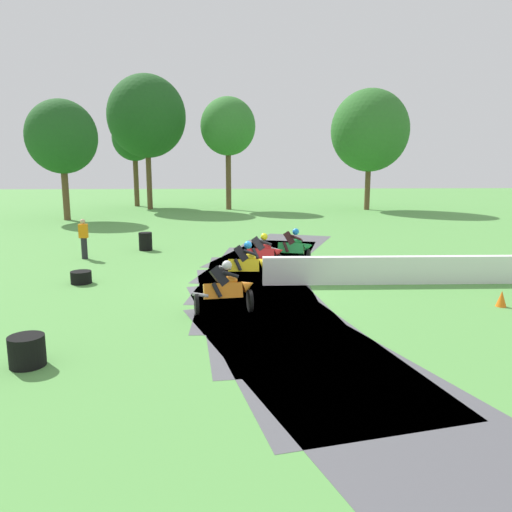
{
  "coord_description": "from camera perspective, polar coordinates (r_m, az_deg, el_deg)",
  "views": [
    {
      "loc": [
        -0.7,
        -15.46,
        3.85
      ],
      "look_at": [
        0.01,
        0.21,
        0.9
      ],
      "focal_mm": 34.79,
      "sensor_mm": 36.0,
      "label": 1
    }
  ],
  "objects": [
    {
      "name": "motorcycle_trailing_yellow",
      "position": [
        16.05,
        -1.16,
        -0.85
      ],
      "size": [
        1.69,
        0.8,
        1.43
      ],
      "color": "black",
      "rests_on": "ground"
    },
    {
      "name": "motorcycle_lead_green",
      "position": [
        19.35,
        4.29,
        1.07
      ],
      "size": [
        1.73,
        1.14,
        1.43
      ],
      "color": "black",
      "rests_on": "ground"
    },
    {
      "name": "ground_plane",
      "position": [
        15.95,
        0.01,
        -3.32
      ],
      "size": [
        120.0,
        120.0,
        0.0
      ],
      "primitive_type": "plane",
      "color": "#569947"
    },
    {
      "name": "tire_stack_near",
      "position": [
        22.69,
        -12.58,
        1.65
      ],
      "size": [
        0.59,
        0.59,
        0.8
      ],
      "color": "black",
      "rests_on": "ground"
    },
    {
      "name": "tree_far_right",
      "position": [
        42.54,
        12.95,
        13.87
      ],
      "size": [
        6.3,
        6.3,
        9.74
      ],
      "color": "brown",
      "rests_on": "ground"
    },
    {
      "name": "tree_far_left",
      "position": [
        36.29,
        -21.44,
        12.62
      ],
      "size": [
        4.65,
        4.65,
        8.01
      ],
      "color": "brown",
      "rests_on": "ground"
    },
    {
      "name": "tire_stack_mid_b",
      "position": [
        10.64,
        -24.83,
        -9.88
      ],
      "size": [
        0.68,
        0.68,
        0.6
      ],
      "color": "black",
      "rests_on": "ground"
    },
    {
      "name": "tree_behind_barrier",
      "position": [
        46.11,
        -13.82,
        13.02
      ],
      "size": [
        3.87,
        3.87,
        8.08
      ],
      "color": "brown",
      "rests_on": "ground"
    },
    {
      "name": "tree_mid_rise",
      "position": [
        42.99,
        -12.46,
        15.39
      ],
      "size": [
        6.37,
        6.37,
        10.94
      ],
      "color": "brown",
      "rests_on": "ground"
    },
    {
      "name": "tree_distant",
      "position": [
        41.87,
        -3.24,
        14.61
      ],
      "size": [
        4.49,
        4.49,
        9.15
      ],
      "color": "brown",
      "rests_on": "ground"
    },
    {
      "name": "safety_barrier",
      "position": [
        17.1,
        20.29,
        -1.49
      ],
      "size": [
        11.44,
        0.44,
        0.9
      ],
      "primitive_type": "cube",
      "rotation": [
        0.0,
        0.0,
        4.7
      ],
      "color": "white",
      "rests_on": "ground"
    },
    {
      "name": "motorcycle_fourth_orange",
      "position": [
        12.98,
        -3.51,
        -3.71
      ],
      "size": [
        1.67,
        0.98,
        1.43
      ],
      "color": "black",
      "rests_on": "ground"
    },
    {
      "name": "motorcycle_chase_red",
      "position": [
        18.06,
        0.75,
        0.37
      ],
      "size": [
        1.69,
        0.9,
        1.42
      ],
      "color": "black",
      "rests_on": "ground"
    },
    {
      "name": "tire_stack_mid_a",
      "position": [
        17.06,
        -19.46,
        -2.32
      ],
      "size": [
        0.66,
        0.66,
        0.4
      ],
      "color": "black",
      "rests_on": "ground"
    },
    {
      "name": "track_asphalt",
      "position": [
        15.98,
        1.86,
        -3.29
      ],
      "size": [
        6.69,
        23.29,
        0.01
      ],
      "color": "#515156",
      "rests_on": "ground"
    },
    {
      "name": "track_marshal",
      "position": [
        21.3,
        -19.19,
        1.87
      ],
      "size": [
        0.34,
        0.24,
        1.63
      ],
      "color": "#232328",
      "rests_on": "ground"
    },
    {
      "name": "traffic_cone",
      "position": [
        15.08,
        26.39,
        -4.42
      ],
      "size": [
        0.28,
        0.28,
        0.44
      ],
      "primitive_type": "cone",
      "color": "orange",
      "rests_on": "ground"
    }
  ]
}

